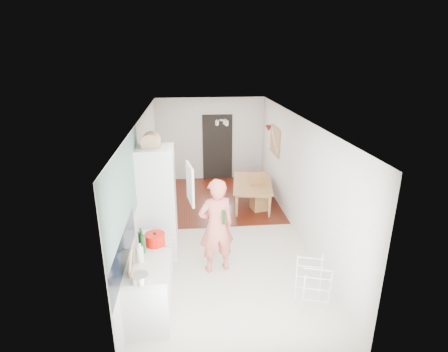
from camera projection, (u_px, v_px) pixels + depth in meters
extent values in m
cube|color=beige|center=(222.00, 232.00, 7.68)|extent=(3.20, 7.00, 0.01)
cube|color=#612012|center=(215.00, 199.00, 9.41)|extent=(3.20, 3.30, 0.01)
cube|color=slate|center=(125.00, 189.00, 5.03)|extent=(0.02, 3.00, 1.30)
cube|color=black|center=(124.00, 252.00, 4.75)|extent=(0.02, 1.90, 0.50)
cube|color=black|center=(218.00, 147.00, 10.63)|extent=(0.90, 0.04, 2.00)
cube|color=silver|center=(149.00, 294.00, 5.01)|extent=(0.60, 0.90, 0.86)
cube|color=beige|center=(147.00, 267.00, 4.86)|extent=(0.62, 0.92, 0.06)
cube|color=silver|center=(154.00, 264.00, 5.72)|extent=(0.60, 0.60, 0.88)
cube|color=silver|center=(152.00, 239.00, 5.56)|extent=(0.60, 0.60, 0.04)
cube|color=silver|center=(158.00, 203.00, 6.47)|extent=(0.66, 0.66, 2.15)
cube|color=silver|center=(190.00, 184.00, 6.09)|extent=(0.14, 0.56, 0.70)
cube|color=white|center=(173.00, 179.00, 6.34)|extent=(0.02, 0.52, 0.66)
cube|color=#B37A50|center=(275.00, 141.00, 9.10)|extent=(0.03, 0.90, 0.70)
cube|color=#AF7E41|center=(275.00, 141.00, 9.10)|extent=(0.00, 0.94, 0.74)
cone|color=maroon|center=(268.00, 128.00, 9.64)|extent=(0.18, 0.18, 0.16)
imported|color=#D76759|center=(216.00, 218.00, 6.00)|extent=(0.84, 0.65, 2.05)
imported|color=#AF7E41|center=(253.00, 195.00, 8.98)|extent=(1.01, 1.54, 0.51)
cube|color=slate|center=(219.00, 207.00, 7.75)|extent=(0.51, 0.51, 0.18)
cylinder|color=red|center=(155.00, 239.00, 5.35)|extent=(0.33, 0.33, 0.18)
cylinder|color=silver|center=(140.00, 278.00, 4.48)|extent=(0.23, 0.23, 0.11)
cylinder|color=#153B17|center=(224.00, 217.00, 5.88)|extent=(0.05, 0.05, 0.25)
cylinder|color=#153B17|center=(143.00, 244.00, 5.10)|extent=(0.08, 0.08, 0.29)
cylinder|color=#153B17|center=(141.00, 242.00, 5.16)|extent=(0.08, 0.08, 0.29)
cylinder|color=silver|center=(140.00, 255.00, 4.88)|extent=(0.12, 0.12, 0.23)
cylinder|color=tan|center=(142.00, 240.00, 5.31)|extent=(0.06, 0.06, 0.20)
cylinder|color=tan|center=(140.00, 240.00, 5.30)|extent=(0.07, 0.07, 0.20)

